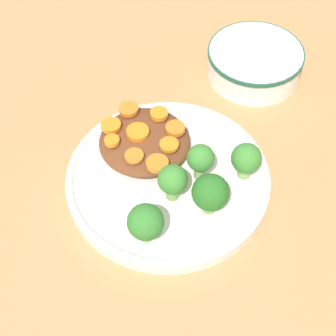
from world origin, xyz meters
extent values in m
plane|color=tan|center=(0.00, 0.00, 0.00)|extent=(4.00, 4.00, 0.00)
cylinder|color=white|center=(0.00, 0.00, 0.01)|extent=(0.24, 0.24, 0.02)
torus|color=white|center=(0.00, 0.00, 0.02)|extent=(0.24, 0.24, 0.01)
cylinder|color=white|center=(-0.03, 0.23, 0.02)|extent=(0.13, 0.13, 0.04)
cylinder|color=#235B47|center=(-0.03, 0.23, 0.04)|extent=(0.13, 0.13, 0.01)
cylinder|color=white|center=(-0.03, 0.23, 0.03)|extent=(0.11, 0.11, 0.01)
ellipsoid|color=brown|center=(-0.05, 0.02, 0.03)|extent=(0.11, 0.11, 0.02)
cylinder|color=#759E51|center=(0.07, -0.01, 0.03)|extent=(0.01, 0.01, 0.02)
sphere|color=#286B23|center=(0.07, -0.01, 0.05)|extent=(0.04, 0.04, 0.04)
cylinder|color=#759E51|center=(0.02, -0.02, 0.03)|extent=(0.02, 0.02, 0.02)
sphere|color=#3D8433|center=(0.02, -0.02, 0.05)|extent=(0.03, 0.03, 0.03)
cylinder|color=#7FA85B|center=(0.07, 0.06, 0.03)|extent=(0.02, 0.02, 0.02)
sphere|color=#3D8433|center=(0.07, 0.06, 0.05)|extent=(0.04, 0.04, 0.04)
cylinder|color=#7FA85B|center=(0.04, -0.08, 0.03)|extent=(0.01, 0.01, 0.02)
sphere|color=#337A2D|center=(0.04, -0.08, 0.05)|extent=(0.04, 0.04, 0.04)
cylinder|color=#7FA85B|center=(0.03, 0.02, 0.03)|extent=(0.01, 0.01, 0.03)
sphere|color=#3D8433|center=(0.03, 0.02, 0.05)|extent=(0.03, 0.03, 0.03)
cylinder|color=orange|center=(-0.04, -0.02, 0.04)|extent=(0.02, 0.02, 0.00)
cylinder|color=orange|center=(-0.06, 0.01, 0.04)|extent=(0.03, 0.03, 0.01)
cylinder|color=orange|center=(-0.03, 0.05, 0.04)|extent=(0.02, 0.02, 0.01)
cylinder|color=orange|center=(-0.02, 0.02, 0.04)|extent=(0.02, 0.02, 0.00)
cylinder|color=orange|center=(-0.06, 0.05, 0.04)|extent=(0.02, 0.02, 0.01)
cylinder|color=orange|center=(-0.07, -0.02, 0.04)|extent=(0.02, 0.02, 0.01)
cylinder|color=orange|center=(-0.01, -0.01, 0.04)|extent=(0.03, 0.03, 0.01)
cylinder|color=orange|center=(-0.09, 0.03, 0.04)|extent=(0.02, 0.02, 0.01)
cylinder|color=orange|center=(-0.09, 0.00, 0.04)|extent=(0.02, 0.02, 0.01)
camera|label=1|loc=(0.26, -0.31, 0.55)|focal=60.00mm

